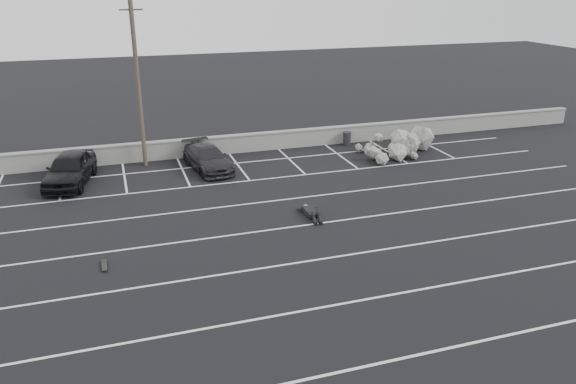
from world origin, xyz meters
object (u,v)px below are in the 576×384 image
object	(u,v)px
car_left	(70,169)
utility_pole	(138,85)
riprap_pile	(404,147)
trash_bin	(347,139)
skateboard	(104,266)
person	(309,209)
car_right	(208,158)

from	to	relation	value
car_left	utility_pole	size ratio (longest dim) A/B	0.53
utility_pole	riprap_pile	bearing A→B (deg)	-10.19
utility_pole	riprap_pile	world-z (taller)	utility_pole
car_left	trash_bin	size ratio (longest dim) A/B	5.68
skateboard	person	bearing A→B (deg)	14.17
trash_bin	person	xyz separation A→B (m)	(-5.83, -9.36, -0.17)
riprap_pile	skateboard	size ratio (longest dim) A/B	7.02
person	skateboard	world-z (taller)	person
person	car_left	bearing A→B (deg)	145.74
riprap_pile	utility_pole	bearing A→B (deg)	169.81
car_right	trash_bin	bearing A→B (deg)	2.85
utility_pole	person	size ratio (longest dim) A/B	3.54
car_left	person	size ratio (longest dim) A/B	1.87
car_left	skateboard	distance (m)	9.68
car_right	trash_bin	world-z (taller)	car_right
skateboard	trash_bin	bearing A→B (deg)	38.16
car_right	skateboard	xyz separation A→B (m)	(-5.47, -9.67, -0.56)
person	utility_pole	bearing A→B (deg)	126.06
riprap_pile	person	distance (m)	10.49
person	trash_bin	bearing A→B (deg)	59.91
car_left	trash_bin	world-z (taller)	car_left
car_right	person	distance (m)	8.00
utility_pole	trash_bin	world-z (taller)	utility_pole
car_left	riprap_pile	size ratio (longest dim) A/B	0.93
car_right	utility_pole	world-z (taller)	utility_pole
car_right	car_left	bearing A→B (deg)	171.24
utility_pole	person	world-z (taller)	utility_pole
car_left	car_right	distance (m)	6.88
riprap_pile	trash_bin	bearing A→B (deg)	130.06
utility_pole	riprap_pile	size ratio (longest dim) A/B	1.76
car_right	riprap_pile	bearing A→B (deg)	-13.94
car_left	utility_pole	world-z (taller)	utility_pole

